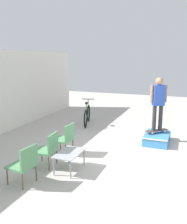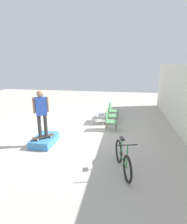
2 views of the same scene
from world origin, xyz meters
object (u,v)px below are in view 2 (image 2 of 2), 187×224
Objects in this scene: patio_chair_left at (113,110)px; bicycle at (123,159)px; person_skater at (41,110)px; coffee_table at (100,115)px; patio_chair_right at (110,120)px; skateboard_on_ramp at (44,136)px; skate_ramp_box at (45,140)px; patio_chair_center at (111,114)px.

bicycle reaches higher than patio_chair_left.
person_skater is at bearing 156.34° from patio_chair_left.
patio_chair_left is (-4.01, 2.33, -0.92)m from person_skater.
coffee_table is at bearing -178.42° from bicycle.
patio_chair_right is 3.28m from bicycle.
bicycle is (1.13, 2.99, 0.02)m from skateboard_on_ramp.
patio_chair_center is at bearing 140.68° from skate_ramp_box.
skate_ramp_box is 4.54m from patio_chair_left.
bicycle reaches higher than skate_ramp_box.
skate_ramp_box is 0.27m from skateboard_on_ramp.
skateboard_on_ramp is at bearing -126.11° from bicycle.
coffee_table reaches higher than skateboard_on_ramp.
coffee_table is 1.00× the size of patio_chair_center.
skate_ramp_box is 1.28m from person_skater.
coffee_table is 1.00× the size of patio_chair_right.
patio_chair_right is (-2.08, 2.33, 0.13)m from skateboard_on_ramp.
patio_chair_left reaches higher than skate_ramp_box.
patio_chair_right reaches higher than skateboard_on_ramp.
person_skater is 1.96× the size of patio_chair_center.
person_skater reaches higher than patio_chair_right.
patio_chair_center reaches higher than skateboard_on_ramp.
skate_ramp_box is 1.70× the size of skateboard_on_ramp.
person_skater is 1.96× the size of patio_chair_right.
skate_ramp_box is 0.70× the size of person_skater.
skate_ramp_box is at bearing -128.32° from bicycle.
skate_ramp_box is at bearing -31.21° from coffee_table.
person_skater reaches higher than patio_chair_center.
skateboard_on_ramp reaches higher than skate_ramp_box.
patio_chair_right is 0.53× the size of bicycle.
person_skater is at bearing -126.11° from bicycle.
patio_chair_left is at bearing 147.82° from coffee_table.
person_skater is 3.26m from patio_chair_right.
skateboard_on_ramp is 0.81× the size of patio_chair_right.
patio_chair_right is (1.93, -0.00, 0.00)m from patio_chair_left.
patio_chair_right is at bearing 176.23° from bicycle.
person_skater is 1.96× the size of patio_chair_left.
person_skater is 3.93m from patio_chair_center.
coffee_table is (-2.89, 1.75, 0.27)m from skate_ramp_box.
coffee_table is 1.15m from patio_chair_left.
patio_chair_center reaches higher than coffee_table.
skateboard_on_ramp is 4.64m from patio_chair_left.
coffee_table is (-3.04, 1.72, 0.04)m from skateboard_on_ramp.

